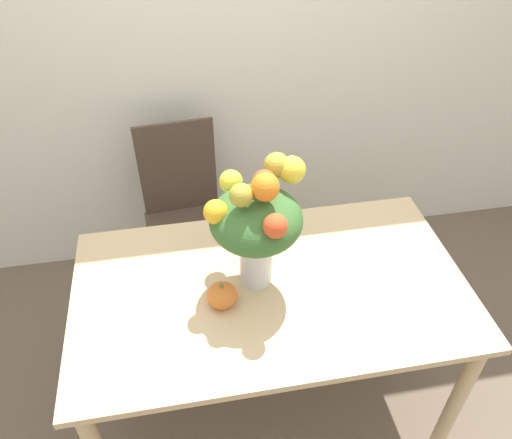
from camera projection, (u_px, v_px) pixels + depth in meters
ground_plane at (268, 395)px, 2.40m from camera, size 12.00×12.00×0.00m
wall_back at (226, 29)px, 2.39m from camera, size 8.00×0.06×2.70m
dining_table at (270, 303)px, 1.96m from camera, size 1.50×0.85×0.78m
flower_vase at (257, 221)px, 1.74m from camera, size 0.37×0.40×0.51m
pumpkin at (222, 295)px, 1.80m from camera, size 0.11×0.11×0.10m
dining_chair_near_window at (185, 215)px, 2.65m from camera, size 0.45×0.45×0.99m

